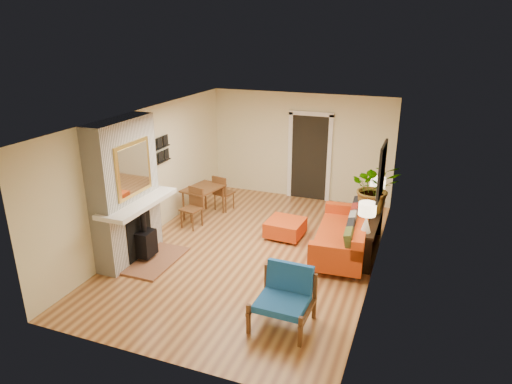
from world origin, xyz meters
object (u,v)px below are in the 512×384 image
(houseplant, at_px, (375,187))
(blue_chair, at_px, (285,294))
(lamp_near, at_px, (367,214))
(ottoman, at_px, (285,227))
(sofa, at_px, (346,235))
(console_table, at_px, (370,224))
(lamp_far, at_px, (377,187))
(dining_table, at_px, (206,194))

(houseplant, bearing_deg, blue_chair, -105.68)
(lamp_near, relative_size, houseplant, 0.55)
(ottoman, height_order, lamp_near, lamp_near)
(sofa, height_order, blue_chair, blue_chair)
(lamp_near, distance_m, houseplant, 1.01)
(ottoman, xyz_separation_m, blue_chair, (0.85, -2.72, 0.25))
(sofa, bearing_deg, console_table, 27.00)
(lamp_far, height_order, houseplant, houseplant)
(lamp_near, height_order, houseplant, houseplant)
(blue_chair, bearing_deg, sofa, 79.82)
(blue_chair, bearing_deg, houseplant, 74.32)
(sofa, xyz_separation_m, blue_chair, (-0.44, -2.44, 0.09))
(console_table, bearing_deg, blue_chair, -107.50)
(dining_table, xyz_separation_m, lamp_near, (3.65, -1.13, 0.50))
(sofa, height_order, lamp_far, lamp_far)
(console_table, bearing_deg, houseplant, 91.96)
(lamp_far, bearing_deg, lamp_near, -90.00)
(console_table, xyz_separation_m, lamp_far, (0.00, 0.75, 0.49))
(ottoman, distance_m, lamp_near, 2.04)
(ottoman, relative_size, dining_table, 0.47)
(sofa, bearing_deg, dining_table, 169.10)
(dining_table, relative_size, lamp_far, 3.00)
(blue_chair, bearing_deg, lamp_far, 76.20)
(blue_chair, relative_size, console_table, 0.46)
(blue_chair, distance_m, dining_table, 4.17)
(ottoman, xyz_separation_m, houseplant, (1.67, 0.22, 1.01))
(sofa, distance_m, blue_chair, 2.48)
(sofa, distance_m, console_table, 0.49)
(lamp_far, bearing_deg, sofa, -112.54)
(ottoman, height_order, console_table, console_table)
(ottoman, height_order, blue_chair, blue_chair)
(blue_chair, bearing_deg, console_table, 72.50)
(dining_table, bearing_deg, ottoman, -10.04)
(lamp_far, bearing_deg, ottoman, -158.15)
(dining_table, distance_m, console_table, 3.68)
(houseplant, bearing_deg, console_table, -88.04)
(sofa, distance_m, dining_table, 3.32)
(console_table, distance_m, lamp_far, 0.89)
(sofa, height_order, houseplant, houseplant)
(ottoman, relative_size, console_table, 0.41)
(console_table, bearing_deg, sofa, -153.00)
(console_table, distance_m, houseplant, 0.70)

